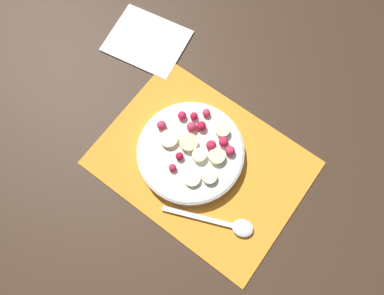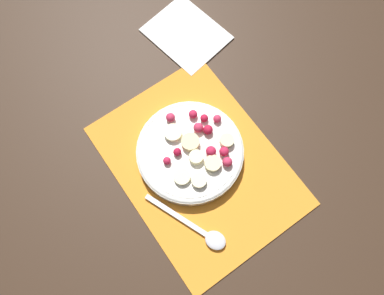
# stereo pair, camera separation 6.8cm
# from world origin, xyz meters

# --- Properties ---
(ground_plane) EXTENTS (3.00, 3.00, 0.00)m
(ground_plane) POSITION_xyz_m (0.00, 0.00, 0.00)
(ground_plane) COLOR #382619
(placemat) EXTENTS (0.38, 0.28, 0.01)m
(placemat) POSITION_xyz_m (0.00, 0.00, 0.00)
(placemat) COLOR orange
(placemat) RESTS_ON ground_plane
(fruit_bowl) EXTENTS (0.20, 0.20, 0.04)m
(fruit_bowl) POSITION_xyz_m (0.03, -0.01, 0.02)
(fruit_bowl) COLOR silver
(fruit_bowl) RESTS_ON placemat
(spoon) EXTENTS (0.16, 0.08, 0.01)m
(spoon) POSITION_xyz_m (-0.11, 0.07, 0.01)
(spoon) COLOR silver
(spoon) RESTS_ON placemat
(napkin) EXTENTS (0.18, 0.16, 0.01)m
(napkin) POSITION_xyz_m (0.25, -0.15, 0.00)
(napkin) COLOR white
(napkin) RESTS_ON ground_plane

